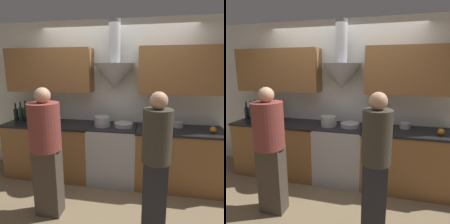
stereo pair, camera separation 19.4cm
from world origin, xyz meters
The scene contains 18 objects.
ground_plane centered at (0.00, 0.00, 0.00)m, with size 12.00×12.00×0.00m, color #847051.
wall_back centered at (-0.03, 0.56, 1.49)m, with size 8.40×0.64×2.60m.
counter_left centered at (-1.10, 0.31, 0.47)m, with size 1.47×0.62×0.93m.
counter_right centered at (1.02, 0.31, 0.47)m, with size 1.32×0.62×0.93m.
stove_range centered at (0.00, 0.31, 0.47)m, with size 0.75×0.60×0.93m.
wine_bottle_0 centered at (-1.75, 0.36, 1.06)m, with size 0.07×0.07×0.33m.
wine_bottle_1 centered at (-1.65, 0.36, 1.07)m, with size 0.07×0.07×0.34m.
wine_bottle_2 centered at (-1.56, 0.36, 1.07)m, with size 0.07×0.07×0.36m.
wine_bottle_3 centered at (-1.45, 0.36, 1.07)m, with size 0.07×0.07×0.35m.
wine_bottle_4 centered at (-1.36, 0.37, 1.06)m, with size 0.08×0.08×0.32m.
wine_bottle_5 centered at (-1.27, 0.36, 1.07)m, with size 0.07×0.07×0.36m.
wine_bottle_6 centered at (-1.17, 0.38, 1.07)m, with size 0.07×0.07×0.34m.
stock_pot centered at (-0.17, 0.27, 1.01)m, with size 0.25×0.25×0.16m.
mixing_bowl centered at (0.17, 0.30, 0.96)m, with size 0.30×0.30×0.06m.
orange_fruit centered at (1.46, 0.22, 0.98)m, with size 0.09×0.09×0.09m.
saucepan centered at (1.00, 0.43, 0.98)m, with size 0.16×0.16×0.09m.
person_foreground_left centered at (-0.66, -0.63, 0.89)m, with size 0.37×0.37×1.62m.
person_foreground_right centered at (0.63, -0.73, 0.89)m, with size 0.30×0.30×1.61m.
Camera 2 is at (0.72, -2.67, 1.82)m, focal length 32.00 mm.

